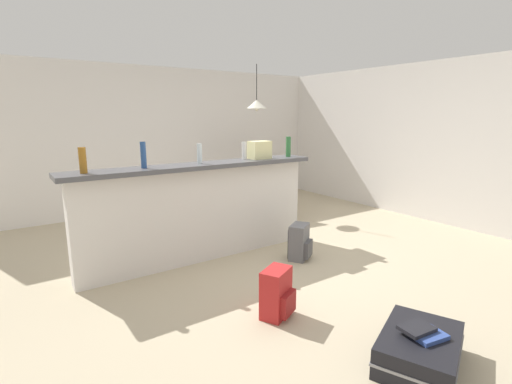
{
  "coord_description": "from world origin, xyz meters",
  "views": [
    {
      "loc": [
        -2.66,
        -3.5,
        1.68
      ],
      "look_at": [
        0.16,
        0.57,
        0.66
      ],
      "focal_mm": 26.37,
      "sensor_mm": 36.0,
      "label": 1
    }
  ],
  "objects": [
    {
      "name": "ground_plane",
      "position": [
        0.0,
        0.0,
        -0.03
      ],
      "size": [
        13.0,
        13.0,
        0.05
      ],
      "primitive_type": "cube",
      "color": "#BCAD8E"
    },
    {
      "name": "wall_back",
      "position": [
        0.0,
        3.05,
        1.25
      ],
      "size": [
        6.6,
        0.1,
        2.5
      ],
      "primitive_type": "cube",
      "color": "silver",
      "rests_on": "ground_plane"
    },
    {
      "name": "wall_right",
      "position": [
        3.05,
        0.3,
        1.25
      ],
      "size": [
        0.1,
        6.0,
        2.5
      ],
      "primitive_type": "cube",
      "color": "silver",
      "rests_on": "ground_plane"
    },
    {
      "name": "partition_half_wall",
      "position": [
        -0.78,
        0.34,
        0.54
      ],
      "size": [
        2.8,
        0.2,
        1.09
      ],
      "primitive_type": "cube",
      "color": "silver",
      "rests_on": "ground_plane"
    },
    {
      "name": "bar_countertop",
      "position": [
        -0.78,
        0.34,
        1.11
      ],
      "size": [
        2.96,
        0.4,
        0.05
      ],
      "primitive_type": "cube",
      "color": "#4C4C51",
      "rests_on": "partition_half_wall"
    },
    {
      "name": "bottle_amber",
      "position": [
        -1.99,
        0.31,
        1.26
      ],
      "size": [
        0.07,
        0.07,
        0.25
      ],
      "primitive_type": "cylinder",
      "color": "#9E661E",
      "rests_on": "bar_countertop"
    },
    {
      "name": "bottle_blue",
      "position": [
        -1.41,
        0.33,
        1.27
      ],
      "size": [
        0.06,
        0.06,
        0.27
      ],
      "primitive_type": "cylinder",
      "color": "#284C89",
      "rests_on": "bar_countertop"
    },
    {
      "name": "bottle_clear",
      "position": [
        -0.77,
        0.34,
        1.25
      ],
      "size": [
        0.06,
        0.06,
        0.22
      ],
      "primitive_type": "cylinder",
      "color": "silver",
      "rests_on": "bar_countertop"
    },
    {
      "name": "bottle_white",
      "position": [
        -0.13,
        0.39,
        1.25
      ],
      "size": [
        0.06,
        0.06,
        0.21
      ],
      "primitive_type": "cylinder",
      "color": "silver",
      "rests_on": "bar_countertop"
    },
    {
      "name": "bottle_green",
      "position": [
        0.51,
        0.32,
        1.27
      ],
      "size": [
        0.06,
        0.06,
        0.26
      ],
      "primitive_type": "cylinder",
      "color": "#2D6B38",
      "rests_on": "bar_countertop"
    },
    {
      "name": "grocery_bag",
      "position": [
        0.07,
        0.35,
        1.25
      ],
      "size": [
        0.26,
        0.18,
        0.22
      ],
      "primitive_type": "cube",
      "color": "beige",
      "rests_on": "bar_countertop"
    },
    {
      "name": "dining_table",
      "position": [
        1.0,
        1.79,
        0.65
      ],
      "size": [
        1.1,
        0.8,
        0.74
      ],
      "color": "#4C331E",
      "rests_on": "ground_plane"
    },
    {
      "name": "dining_chair_near_partition",
      "position": [
        0.99,
        1.28,
        0.52
      ],
      "size": [
        0.44,
        0.44,
        0.93
      ],
      "color": "#4C331E",
      "rests_on": "ground_plane"
    },
    {
      "name": "pendant_lamp",
      "position": [
        1.05,
        1.82,
        1.85
      ],
      "size": [
        0.34,
        0.34,
        0.76
      ],
      "color": "black"
    },
    {
      "name": "suitcase_flat_black",
      "position": [
        -0.43,
        -2.25,
        0.11
      ],
      "size": [
        0.89,
        0.72,
        0.22
      ],
      "color": "black",
      "rests_on": "ground_plane"
    },
    {
      "name": "backpack_red",
      "position": [
        -0.84,
        -1.2,
        0.2
      ],
      "size": [
        0.33,
        0.32,
        0.42
      ],
      "color": "red",
      "rests_on": "ground_plane"
    },
    {
      "name": "backpack_grey",
      "position": [
        0.17,
        -0.32,
        0.2
      ],
      "size": [
        0.33,
        0.33,
        0.42
      ],
      "color": "slate",
      "rests_on": "ground_plane"
    },
    {
      "name": "book_stack",
      "position": [
        -0.43,
        -2.26,
        0.25
      ],
      "size": [
        0.27,
        0.26,
        0.06
      ],
      "color": "#334C99",
      "rests_on": "suitcase_flat_black"
    }
  ]
}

